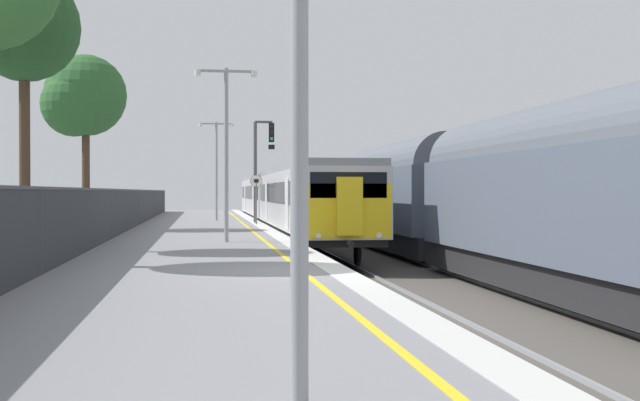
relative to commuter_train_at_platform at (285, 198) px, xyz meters
name	(u,v)px	position (x,y,z in m)	size (l,w,h in m)	color
ground	(445,299)	(0.54, -27.54, -1.88)	(17.40, 110.00, 1.21)	gray
commuter_train_at_platform	(285,198)	(0.00, 0.00, 0.00)	(2.83, 39.49, 3.81)	#B7B7BC
freight_train_adjacent_track	(455,193)	(4.00, -17.61, 0.29)	(2.60, 30.51, 4.67)	#232326
signal_gantry	(260,159)	(-1.48, -2.05, 2.04)	(1.10, 0.24, 5.31)	#47474C
speed_limit_sign	(256,193)	(-1.85, -4.37, 0.30)	(0.59, 0.08, 2.44)	#59595B
platform_lamp_near	(299,12)	(-3.70, -37.45, 1.72)	(2.00, 0.20, 4.98)	#93999E
platform_lamp_mid	(226,139)	(-3.70, -17.89, 2.03)	(2.00, 0.20, 5.58)	#93999E
platform_lamp_far	(216,162)	(-3.70, 1.68, 2.02)	(2.00, 0.20, 5.55)	#93999E
platform_back_fence	(40,229)	(-7.55, -27.54, -0.37)	(0.07, 99.00, 1.72)	#282B2D
background_tree_centre	(82,99)	(-9.52, -8.78, 4.28)	(3.50, 3.58, 7.44)	#473323
background_tree_right	(20,30)	(-9.34, -20.92, 4.76)	(3.02, 3.02, 7.65)	#473323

